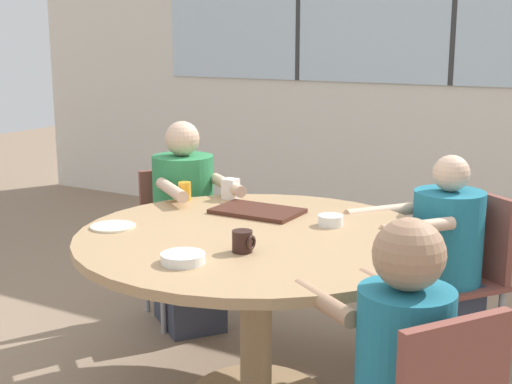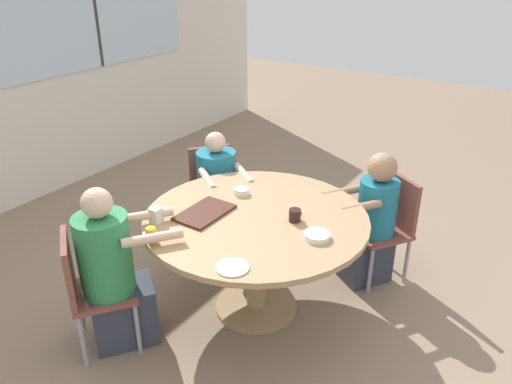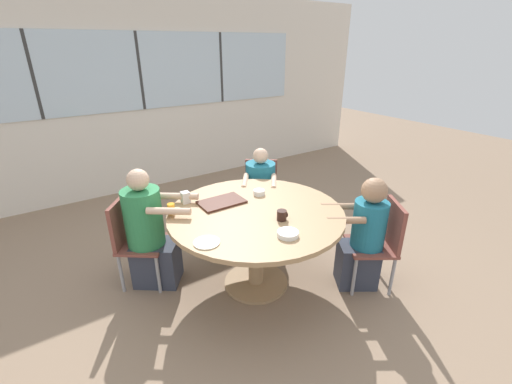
% 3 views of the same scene
% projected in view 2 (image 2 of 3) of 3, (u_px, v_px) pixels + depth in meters
% --- Properties ---
extents(ground_plane, '(16.00, 16.00, 0.00)m').
position_uv_depth(ground_plane, '(256.00, 307.00, 3.71)').
color(ground_plane, '#8C725B').
extents(dining_table, '(1.53, 1.53, 0.77)m').
position_uv_depth(dining_table, '(256.00, 233.00, 3.44)').
color(dining_table, tan).
rests_on(dining_table, ground_plane).
extents(chair_for_woman_green_shirt, '(0.55, 0.55, 0.84)m').
position_uv_depth(chair_for_woman_green_shirt, '(390.00, 220.00, 3.90)').
color(chair_for_woman_green_shirt, brown).
rests_on(chair_for_woman_green_shirt, ground_plane).
extents(chair_for_man_blue_shirt, '(0.56, 0.56, 0.84)m').
position_uv_depth(chair_for_man_blue_shirt, '(213.00, 186.00, 4.46)').
color(chair_for_man_blue_shirt, brown).
rests_on(chair_for_man_blue_shirt, ground_plane).
extents(chair_for_man_teal_shirt, '(0.56, 0.56, 0.84)m').
position_uv_depth(chair_for_man_teal_shirt, '(87.00, 284.00, 3.15)').
color(chair_for_man_teal_shirt, brown).
rests_on(chair_for_man_teal_shirt, ground_plane).
extents(person_woman_green_shirt, '(0.61, 0.54, 1.07)m').
position_uv_depth(person_woman_green_shirt, '(372.00, 224.00, 3.84)').
color(person_woman_green_shirt, '#333847').
rests_on(person_woman_green_shirt, ground_plane).
extents(person_man_blue_shirt, '(0.63, 0.69, 1.04)m').
position_uv_depth(person_man_blue_shirt, '(219.00, 198.00, 4.33)').
color(person_man_blue_shirt, '#333847').
rests_on(person_man_blue_shirt, ground_plane).
extents(person_man_teal_shirt, '(0.68, 0.63, 1.14)m').
position_uv_depth(person_man_teal_shirt, '(114.00, 277.00, 3.20)').
color(person_man_teal_shirt, '#333847').
rests_on(person_man_teal_shirt, ground_plane).
extents(food_tray_dark, '(0.40, 0.25, 0.02)m').
position_uv_depth(food_tray_dark, '(205.00, 213.00, 3.40)').
color(food_tray_dark, '#472319').
rests_on(food_tray_dark, dining_table).
extents(coffee_mug, '(0.09, 0.08, 0.09)m').
position_uv_depth(coffee_mug, '(295.00, 215.00, 3.30)').
color(coffee_mug, black).
rests_on(coffee_mug, dining_table).
extents(juice_glass, '(0.06, 0.06, 0.09)m').
position_uv_depth(juice_glass, '(151.00, 234.00, 3.07)').
color(juice_glass, gold).
rests_on(juice_glass, dining_table).
extents(milk_carton_small, '(0.07, 0.07, 0.10)m').
position_uv_depth(milk_carton_small, '(156.00, 215.00, 3.27)').
color(milk_carton_small, silver).
rests_on(milk_carton_small, dining_table).
extents(bowl_white_shallow, '(0.11, 0.11, 0.05)m').
position_uv_depth(bowl_white_shallow, '(242.00, 191.00, 3.67)').
color(bowl_white_shallow, white).
rests_on(bowl_white_shallow, dining_table).
extents(bowl_cereal, '(0.16, 0.16, 0.04)m').
position_uv_depth(bowl_cereal, '(317.00, 236.00, 3.11)').
color(bowl_cereal, white).
rests_on(bowl_cereal, dining_table).
extents(plate_tortillas, '(0.20, 0.20, 0.01)m').
position_uv_depth(plate_tortillas, '(232.00, 267.00, 2.82)').
color(plate_tortillas, beige).
rests_on(plate_tortillas, dining_table).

